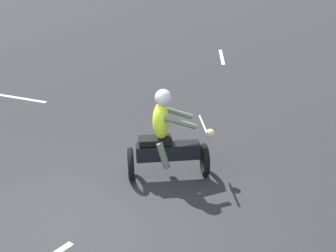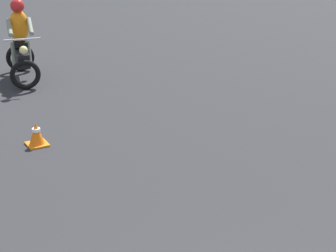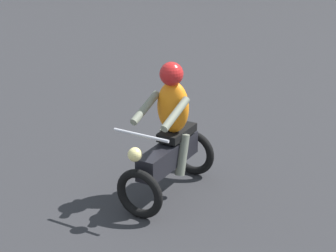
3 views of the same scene
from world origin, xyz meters
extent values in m
plane|color=#28282B|center=(0.00, 0.00, 0.00)|extent=(120.00, 120.00, 0.00)
torus|color=black|center=(1.54, -2.10, 0.30)|extent=(0.61, 0.14, 0.60)
torus|color=black|center=(1.45, -0.80, 0.30)|extent=(0.61, 0.14, 0.60)
cube|color=black|center=(1.50, -1.45, 0.52)|extent=(0.32, 1.11, 0.28)
cube|color=black|center=(1.48, -1.23, 0.74)|extent=(0.30, 0.58, 0.10)
cylinder|color=silver|center=(1.54, -2.05, 1.00)|extent=(0.70, 0.09, 0.04)
sphere|color=#F2E08C|center=(1.55, -2.18, 0.82)|extent=(0.17, 0.17, 0.16)
ellipsoid|color=#D8F233|center=(1.49, -1.33, 1.10)|extent=(0.42, 0.31, 0.64)
cylinder|color=slate|center=(1.31, -1.64, 1.15)|extent=(0.13, 0.55, 0.27)
cylinder|color=slate|center=(1.71, -1.62, 1.15)|extent=(0.13, 0.55, 0.27)
cylinder|color=slate|center=(1.35, -1.36, 0.52)|extent=(0.14, 0.25, 0.51)
cylinder|color=slate|center=(1.63, -1.34, 0.52)|extent=(0.14, 0.25, 0.51)
sphere|color=silver|center=(1.49, -1.37, 1.52)|extent=(0.30, 0.30, 0.28)
cube|color=silver|center=(8.69, -3.45, 0.00)|extent=(1.60, 0.23, 0.01)
cube|color=silver|center=(5.38, 2.08, 0.00)|extent=(0.68, 1.40, 0.01)
camera|label=1|loc=(-5.61, -1.16, 4.36)|focal=50.00mm
camera|label=2|loc=(-2.68, -2.80, 4.11)|focal=70.00mm
camera|label=3|loc=(3.08, 3.09, 3.79)|focal=70.00mm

